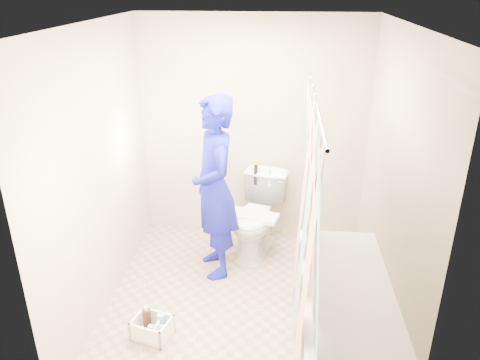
# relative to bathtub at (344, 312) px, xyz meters

# --- Properties ---
(floor) EXTENTS (2.60, 2.60, 0.00)m
(floor) POSITION_rel_bathtub_xyz_m (-0.85, 0.43, -0.27)
(floor) COLOR tan
(floor) RESTS_ON ground
(ceiling) EXTENTS (2.40, 2.60, 0.02)m
(ceiling) POSITION_rel_bathtub_xyz_m (-0.85, 0.43, 2.13)
(ceiling) COLOR white
(ceiling) RESTS_ON wall_back
(wall_back) EXTENTS (2.40, 0.02, 2.40)m
(wall_back) POSITION_rel_bathtub_xyz_m (-0.85, 1.73, 0.93)
(wall_back) COLOR #C4B497
(wall_back) RESTS_ON ground
(wall_front) EXTENTS (2.40, 0.02, 2.40)m
(wall_front) POSITION_rel_bathtub_xyz_m (-0.85, -0.88, 0.93)
(wall_front) COLOR #C4B497
(wall_front) RESTS_ON ground
(wall_left) EXTENTS (0.02, 2.60, 2.40)m
(wall_left) POSITION_rel_bathtub_xyz_m (-2.05, 0.43, 0.93)
(wall_left) COLOR #C4B497
(wall_left) RESTS_ON ground
(wall_right) EXTENTS (0.02, 2.60, 2.40)m
(wall_right) POSITION_rel_bathtub_xyz_m (0.35, 0.43, 0.93)
(wall_right) COLOR #C4B497
(wall_right) RESTS_ON ground
(bathtub) EXTENTS (0.70, 1.75, 0.50)m
(bathtub) POSITION_rel_bathtub_xyz_m (0.00, 0.00, 0.00)
(bathtub) COLOR white
(bathtub) RESTS_ON ground
(curtain_rod) EXTENTS (0.02, 1.90, 0.02)m
(curtain_rod) POSITION_rel_bathtub_xyz_m (-0.33, 0.00, 1.68)
(curtain_rod) COLOR silver
(curtain_rod) RESTS_ON wall_back
(shower_curtain) EXTENTS (0.06, 1.75, 1.80)m
(shower_curtain) POSITION_rel_bathtub_xyz_m (-0.33, 0.00, 0.75)
(shower_curtain) COLOR white
(shower_curtain) RESTS_ON curtain_rod
(toilet) EXTENTS (0.65, 0.90, 0.83)m
(toilet) POSITION_rel_bathtub_xyz_m (-0.77, 1.27, 0.15)
(toilet) COLOR silver
(toilet) RESTS_ON ground
(tank_lid) EXTENTS (0.55, 0.34, 0.04)m
(tank_lid) POSITION_rel_bathtub_xyz_m (-0.81, 1.14, 0.22)
(tank_lid) COLOR white
(tank_lid) RESTS_ON toilet
(tank_internals) EXTENTS (0.20, 0.09, 0.27)m
(tank_internals) POSITION_rel_bathtub_xyz_m (-0.77, 1.50, 0.55)
(tank_internals) COLOR black
(tank_internals) RESTS_ON toilet
(plumber) EXTENTS (0.63, 0.76, 1.78)m
(plumber) POSITION_rel_bathtub_xyz_m (-1.15, 0.89, 0.62)
(plumber) COLOR #1134AA
(plumber) RESTS_ON ground
(cleaning_caddy) EXTENTS (0.35, 0.31, 0.23)m
(cleaning_caddy) POSITION_rel_bathtub_xyz_m (-1.53, -0.13, -0.19)
(cleaning_caddy) COLOR white
(cleaning_caddy) RESTS_ON ground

